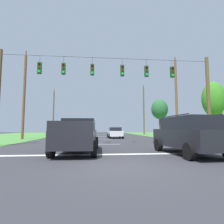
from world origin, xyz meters
name	(u,v)px	position (x,y,z in m)	size (l,w,h in m)	color
ground_plane	(121,166)	(0.00, 0.00, 0.00)	(120.00, 120.00, 0.00)	#333338
stop_bar_stripe	(113,154)	(0.00, 2.96, 0.00)	(15.09, 0.45, 0.01)	white
lane_dash_0	(106,144)	(0.00, 8.96, 0.00)	(0.15, 2.50, 0.01)	white
lane_dash_1	(103,139)	(0.00, 16.23, 0.00)	(0.15, 2.50, 0.01)	white
lane_dash_2	(101,137)	(0.00, 23.78, 0.00)	(0.15, 2.50, 0.01)	white
lane_dash_3	(100,135)	(0.00, 32.34, 0.00)	(0.15, 2.50, 0.01)	white
overhead_signal_span	(109,91)	(0.14, 8.09, 4.50)	(17.92, 0.31, 7.75)	brown
pickup_truck	(78,135)	(-1.94, 3.99, 0.97)	(2.43, 5.46, 1.95)	black
suv_black	(188,134)	(3.97, 2.50, 1.06)	(2.44, 4.91, 2.05)	black
distant_car_crossing_white	(115,132)	(1.87, 18.84, 0.79)	(2.04, 4.31, 1.52)	silver
utility_pole_mid_right	(176,98)	(9.63, 15.63, 5.32)	(0.31, 1.53, 10.88)	brown
utility_pole_far_right	(144,109)	(9.77, 31.92, 5.57)	(0.31, 1.95, 11.13)	brown
utility_pole_mid_left	(24,96)	(-10.08, 16.94, 5.57)	(0.32, 1.81, 11.52)	brown
utility_pole_far_left	(53,112)	(-9.57, 31.02, 4.70)	(0.27, 1.72, 9.64)	brown
tree_roadside_right	(160,109)	(10.84, 25.07, 4.86)	(3.02, 3.02, 6.72)	brown
tree_roadside_far_right	(213,99)	(12.76, 12.75, 4.73)	(2.54, 2.54, 6.84)	brown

